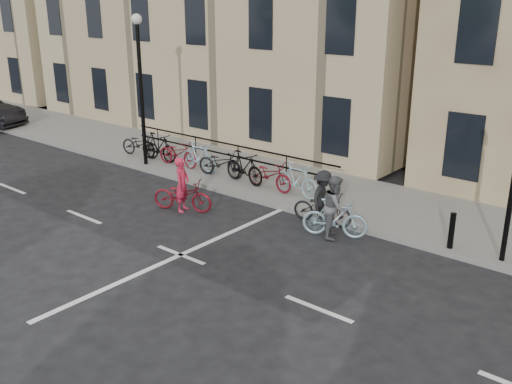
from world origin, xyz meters
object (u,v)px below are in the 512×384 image
Objects in this scene: cyclist_dark at (323,203)px; cyclist_pink at (182,193)px; cyclist_grey at (335,213)px; lamp_post at (140,72)px.

cyclist_pink is at bearing 105.59° from cyclist_dark.
lamp_post is at bearing 59.84° from cyclist_grey.
cyclist_grey is (8.76, -1.05, -2.82)m from lamp_post.
lamp_post reaches higher than cyclist_grey.
lamp_post reaches higher than cyclist_pink.
cyclist_dark is at bearing 30.11° from cyclist_grey.
lamp_post is at bearing 40.18° from cyclist_pink.
cyclist_dark is at bearing -3.57° from lamp_post.
cyclist_pink is at bearing 81.46° from cyclist_grey.
lamp_post is 9.27m from cyclist_grey.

